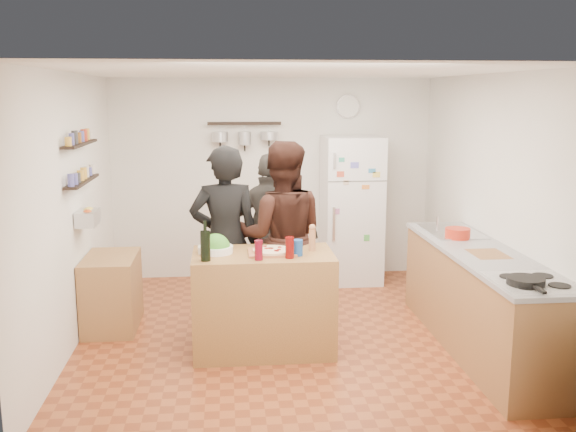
{
  "coord_description": "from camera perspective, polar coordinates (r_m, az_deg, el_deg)",
  "views": [
    {
      "loc": [
        -0.59,
        -5.92,
        2.3
      ],
      "look_at": [
        0.0,
        0.1,
        1.15
      ],
      "focal_mm": 40.0,
      "sensor_mm": 36.0,
      "label": 1
    }
  ],
  "objects": [
    {
      "name": "room_shell",
      "position": [
        6.43,
        -0.25,
        1.35
      ],
      "size": [
        4.2,
        4.2,
        4.2
      ],
      "color": "brown",
      "rests_on": "ground"
    },
    {
      "name": "prep_island",
      "position": [
        5.85,
        -2.21,
        -7.63
      ],
      "size": [
        1.25,
        0.72,
        0.91
      ],
      "primitive_type": "cube",
      "color": "olive",
      "rests_on": "floor"
    },
    {
      "name": "pizza_board",
      "position": [
        5.71,
        -1.43,
        -3.24
      ],
      "size": [
        0.42,
        0.34,
        0.02
      ],
      "primitive_type": "cube",
      "color": "#9A5B38",
      "rests_on": "prep_island"
    },
    {
      "name": "pizza",
      "position": [
        5.7,
        -1.43,
        -3.06
      ],
      "size": [
        0.34,
        0.34,
        0.02
      ],
      "primitive_type": "cylinder",
      "color": "beige",
      "rests_on": "pizza_board"
    },
    {
      "name": "salad_bowl",
      "position": [
        5.76,
        -6.46,
        -2.97
      ],
      "size": [
        0.31,
        0.31,
        0.06
      ],
      "primitive_type": "cylinder",
      "color": "white",
      "rests_on": "prep_island"
    },
    {
      "name": "wine_bottle",
      "position": [
        5.47,
        -7.36,
        -2.66
      ],
      "size": [
        0.08,
        0.08,
        0.26
      ],
      "primitive_type": "cylinder",
      "color": "black",
      "rests_on": "prep_island"
    },
    {
      "name": "wine_glass_near",
      "position": [
        5.47,
        -2.63,
        -3.06
      ],
      "size": [
        0.07,
        0.07,
        0.17
      ],
      "primitive_type": "cylinder",
      "color": "#610818",
      "rests_on": "prep_island"
    },
    {
      "name": "wine_glass_far",
      "position": [
        5.52,
        0.15,
        -2.82
      ],
      "size": [
        0.08,
        0.08,
        0.19
      ],
      "primitive_type": "cylinder",
      "color": "#5D0908",
      "rests_on": "prep_island"
    },
    {
      "name": "pepper_mill",
      "position": [
        5.79,
        2.17,
        -2.15
      ],
      "size": [
        0.06,
        0.06,
        0.19
      ],
      "primitive_type": "cylinder",
      "color": "#A56C45",
      "rests_on": "prep_island"
    },
    {
      "name": "salt_canister",
      "position": [
        5.62,
        0.88,
        -2.84
      ],
      "size": [
        0.09,
        0.09,
        0.14
      ],
      "primitive_type": "cylinder",
      "color": "navy",
      "rests_on": "prep_island"
    },
    {
      "name": "person_left",
      "position": [
        6.18,
        -5.62,
        -2.21
      ],
      "size": [
        0.7,
        0.48,
        1.84
      ],
      "primitive_type": "imported",
      "rotation": [
        0.0,
        0.0,
        3.21
      ],
      "color": "black",
      "rests_on": "floor"
    },
    {
      "name": "person_center",
      "position": [
        6.26,
        -0.59,
        -1.85
      ],
      "size": [
        0.98,
        0.8,
        1.87
      ],
      "primitive_type": "imported",
      "rotation": [
        0.0,
        0.0,
        3.04
      ],
      "color": "black",
      "rests_on": "floor"
    },
    {
      "name": "person_back",
      "position": [
        6.82,
        -1.51,
        -1.53
      ],
      "size": [
        1.07,
        0.64,
        1.7
      ],
      "primitive_type": "imported",
      "rotation": [
        0.0,
        0.0,
        2.9
      ],
      "color": "#2E2C29",
      "rests_on": "floor"
    },
    {
      "name": "counter_run",
      "position": [
        6.13,
        16.78,
        -7.29
      ],
      "size": [
        0.63,
        2.63,
        0.9
      ],
      "primitive_type": "cube",
      "color": "#9E7042",
      "rests_on": "floor"
    },
    {
      "name": "stove_top",
      "position": [
        5.17,
        21.04,
        -5.57
      ],
      "size": [
        0.6,
        0.62,
        0.02
      ],
      "primitive_type": "cube",
      "color": "white",
      "rests_on": "counter_run"
    },
    {
      "name": "skillet",
      "position": [
        5.06,
        20.38,
        -5.44
      ],
      "size": [
        0.28,
        0.28,
        0.05
      ],
      "primitive_type": "cylinder",
      "color": "black",
      "rests_on": "stove_top"
    },
    {
      "name": "sink",
      "position": [
        6.78,
        14.29,
        -1.37
      ],
      "size": [
        0.5,
        0.8,
        0.03
      ],
      "primitive_type": "cube",
      "color": "silver",
      "rests_on": "counter_run"
    },
    {
      "name": "cutting_board",
      "position": [
        5.92,
        17.37,
        -3.32
      ],
      "size": [
        0.3,
        0.4,
        0.02
      ],
      "primitive_type": "cube",
      "color": "brown",
      "rests_on": "counter_run"
    },
    {
      "name": "red_bowl",
      "position": [
        6.46,
        14.84,
        -1.49
      ],
      "size": [
        0.24,
        0.24,
        0.1
      ],
      "primitive_type": "cylinder",
      "color": "red",
      "rests_on": "counter_run"
    },
    {
      "name": "fridge",
      "position": [
        7.95,
        5.66,
        0.57
      ],
      "size": [
        0.7,
        0.68,
        1.8
      ],
      "primitive_type": "cube",
      "color": "white",
      "rests_on": "floor"
    },
    {
      "name": "wall_clock",
      "position": [
        8.15,
        5.37,
        9.66
      ],
      "size": [
        0.3,
        0.03,
        0.3
      ],
      "primitive_type": "cylinder",
      "rotation": [
        1.57,
        0.0,
        0.0
      ],
      "color": "silver",
      "rests_on": "back_wall"
    },
    {
      "name": "spice_shelf_lower",
      "position": [
        6.32,
        -17.81,
        2.97
      ],
      "size": [
        0.12,
        1.0,
        0.02
      ],
      "primitive_type": "cube",
      "color": "black",
      "rests_on": "left_wall"
    },
    {
      "name": "spice_shelf_upper",
      "position": [
        6.29,
        -17.99,
        6.13
      ],
      "size": [
        0.12,
        1.0,
        0.02
      ],
      "primitive_type": "cube",
      "color": "black",
      "rests_on": "left_wall"
    },
    {
      "name": "produce_basket",
      "position": [
        6.37,
        -17.37,
        -0.15
      ],
      "size": [
        0.18,
        0.35,
        0.14
      ],
      "primitive_type": "cube",
      "color": "silver",
      "rests_on": "left_wall"
    },
    {
      "name": "side_table",
      "position": [
        6.66,
        -15.39,
        -6.53
      ],
      "size": [
        0.5,
        0.8,
        0.73
      ],
      "primitive_type": "cube",
      "color": "#9E7842",
      "rests_on": "floor"
    },
    {
      "name": "pot_rack",
      "position": [
        7.94,
        -3.9,
        8.21
      ],
      "size": [
        0.9,
        0.04,
        0.04
      ],
      "primitive_type": "cube",
      "color": "black",
      "rests_on": "back_wall"
    }
  ]
}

